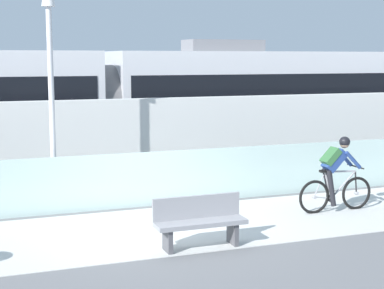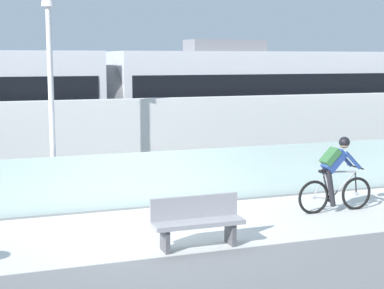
{
  "view_description": "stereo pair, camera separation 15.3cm",
  "coord_description": "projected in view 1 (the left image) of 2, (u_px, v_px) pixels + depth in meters",
  "views": [
    {
      "loc": [
        -3.27,
        -10.68,
        3.25
      ],
      "look_at": [
        1.54,
        2.35,
        1.25
      ],
      "focal_mm": 56.31,
      "sensor_mm": 36.0,
      "label": 1
    },
    {
      "loc": [
        -3.13,
        -10.74,
        3.25
      ],
      "look_at": [
        1.54,
        2.35,
        1.25
      ],
      "focal_mm": 56.31,
      "sensor_mm": 36.0,
      "label": 2
    }
  ],
  "objects": [
    {
      "name": "bike_path_deck",
      "position": [
        159.0,
        229.0,
        11.5
      ],
      "size": [
        32.0,
        3.2,
        0.01
      ],
      "primitive_type": "cube",
      "color": "silver",
      "rests_on": "ground"
    },
    {
      "name": "tram_rail_far",
      "position": [
        87.0,
        164.0,
        18.53
      ],
      "size": [
        32.0,
        0.08,
        0.01
      ],
      "primitive_type": "cube",
      "color": "#595654",
      "rests_on": "ground"
    },
    {
      "name": "tram_rail_near",
      "position": [
        96.0,
        173.0,
        17.2
      ],
      "size": [
        32.0,
        0.08,
        0.01
      ],
      "primitive_type": "cube",
      "color": "#595654",
      "rests_on": "ground"
    },
    {
      "name": "tram",
      "position": [
        105.0,
        104.0,
        17.75
      ],
      "size": [
        22.56,
        2.54,
        3.81
      ],
      "color": "silver",
      "rests_on": "ground"
    },
    {
      "name": "glass_parapet",
      "position": [
        134.0,
        180.0,
        13.14
      ],
      "size": [
        32.0,
        0.05,
        1.21
      ],
      "primitive_type": "cube",
      "color": "#ADC6C1",
      "rests_on": "ground"
    },
    {
      "name": "ground_plane",
      "position": [
        159.0,
        229.0,
        11.5
      ],
      "size": [
        200.0,
        200.0,
        0.0
      ],
      "primitive_type": "plane",
      "color": "slate"
    },
    {
      "name": "cyclist_on_bike",
      "position": [
        336.0,
        175.0,
        12.73
      ],
      "size": [
        1.77,
        0.58,
        1.61
      ],
      "color": "black",
      "rests_on": "ground"
    },
    {
      "name": "concrete_barrier_wall",
      "position": [
        115.0,
        145.0,
        14.73
      ],
      "size": [
        32.0,
        0.36,
        2.26
      ],
      "primitive_type": "cube",
      "color": "silver",
      "rests_on": "ground"
    },
    {
      "name": "bench",
      "position": [
        199.0,
        220.0,
        10.36
      ],
      "size": [
        1.6,
        0.45,
        0.89
      ],
      "color": "gray",
      "rests_on": "ground"
    },
    {
      "name": "lamp_post_antenna",
      "position": [
        50.0,
        56.0,
        12.46
      ],
      "size": [
        0.28,
        0.28,
        5.2
      ],
      "color": "gray",
      "rests_on": "ground"
    }
  ]
}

